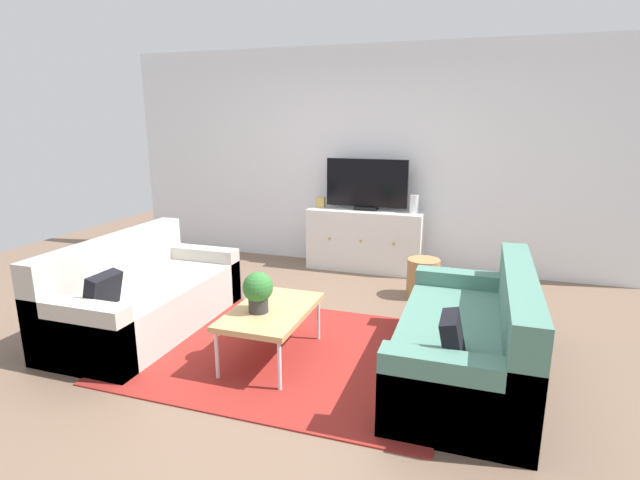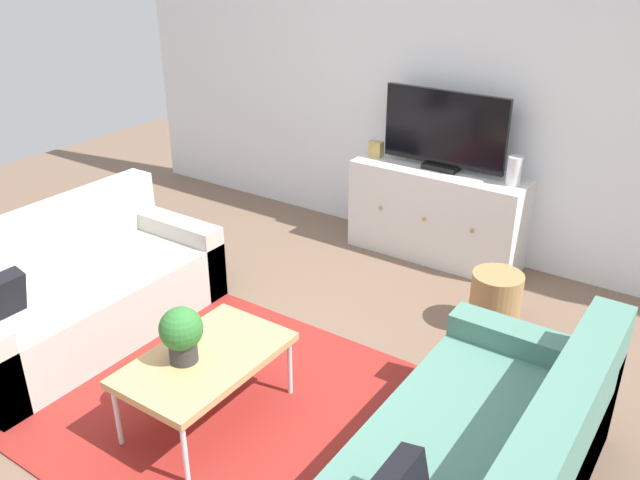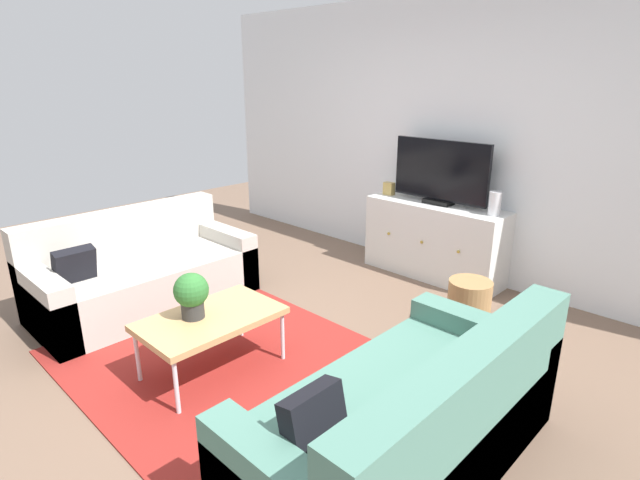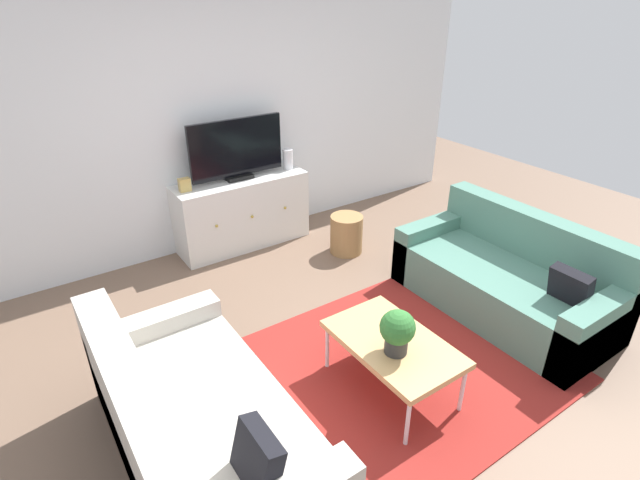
# 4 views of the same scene
# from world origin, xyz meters

# --- Properties ---
(ground_plane) EXTENTS (10.00, 10.00, 0.00)m
(ground_plane) POSITION_xyz_m (0.00, 0.00, 0.00)
(ground_plane) COLOR brown
(wall_back) EXTENTS (6.40, 0.12, 2.70)m
(wall_back) POSITION_xyz_m (0.00, 2.55, 1.35)
(wall_back) COLOR white
(wall_back) RESTS_ON ground_plane
(area_rug) EXTENTS (2.50, 1.90, 0.01)m
(area_rug) POSITION_xyz_m (0.00, -0.15, 0.01)
(area_rug) COLOR maroon
(area_rug) RESTS_ON ground_plane
(couch_left_side) EXTENTS (0.89, 1.81, 0.82)m
(couch_left_side) POSITION_xyz_m (-1.44, -0.10, 0.27)
(couch_left_side) COLOR #B2ADA3
(couch_left_side) RESTS_ON ground_plane
(couch_right_side) EXTENTS (0.89, 1.81, 0.82)m
(couch_right_side) POSITION_xyz_m (1.44, -0.10, 0.27)
(couch_right_side) COLOR #4C7A6B
(couch_right_side) RESTS_ON ground_plane
(coffee_table) EXTENTS (0.57, 0.92, 0.42)m
(coffee_table) POSITION_xyz_m (-0.07, -0.28, 0.39)
(coffee_table) COLOR tan
(coffee_table) RESTS_ON ground_plane
(potted_plant) EXTENTS (0.23, 0.23, 0.31)m
(potted_plant) POSITION_xyz_m (-0.14, -0.37, 0.59)
(potted_plant) COLOR #2D2D2D
(potted_plant) RESTS_ON coffee_table
(tv_console) EXTENTS (1.41, 0.47, 0.75)m
(tv_console) POSITION_xyz_m (0.07, 2.27, 0.38)
(tv_console) COLOR silver
(tv_console) RESTS_ON ground_plane
(flat_screen_tv) EXTENTS (1.00, 0.16, 0.62)m
(flat_screen_tv) POSITION_xyz_m (0.07, 2.29, 1.06)
(flat_screen_tv) COLOR black
(flat_screen_tv) RESTS_ON tv_console
(glass_vase) EXTENTS (0.11, 0.11, 0.22)m
(glass_vase) POSITION_xyz_m (0.65, 2.27, 0.86)
(glass_vase) COLOR silver
(glass_vase) RESTS_ON tv_console
(mantel_clock) EXTENTS (0.11, 0.07, 0.13)m
(mantel_clock) POSITION_xyz_m (-0.51, 2.27, 0.82)
(mantel_clock) COLOR tan
(mantel_clock) RESTS_ON tv_console
(wicker_basket) EXTENTS (0.34, 0.34, 0.41)m
(wicker_basket) POSITION_xyz_m (0.88, 1.50, 0.21)
(wicker_basket) COLOR #9E7547
(wicker_basket) RESTS_ON ground_plane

